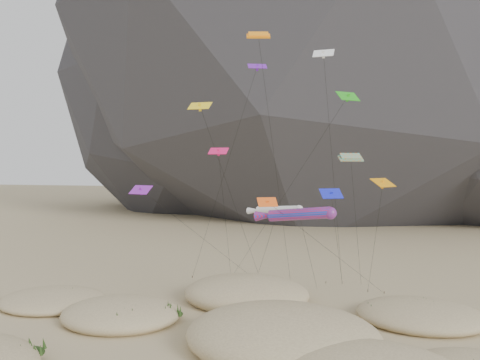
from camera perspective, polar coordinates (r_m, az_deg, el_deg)
name	(u,v)px	position (r m, az deg, el deg)	size (l,w,h in m)	color
dunes	(219,335)	(41.73, -2.58, -18.34)	(50.62, 38.51, 4.41)	#CCB789
dune_grass	(250,337)	(40.97, 1.21, -18.60)	(42.42, 29.75, 1.53)	black
kite_stakes	(294,284)	(60.56, 6.65, -12.43)	(24.42, 3.60, 0.30)	#3F2D1E
rainbow_tube_kite	(296,214)	(42.91, 6.89, -4.18)	(7.71, 15.94, 11.51)	#F41939
white_tube_kite	(276,210)	(47.11, 4.35, -3.66)	(7.05, 12.08, 11.24)	silver
orange_parafoil	(259,40)	(48.12, 2.33, 16.64)	(3.10, 13.58, 28.31)	orange
multi_parafoil	(351,159)	(49.51, 13.36, 2.52)	(2.88, 11.67, 16.36)	orange
delta_kites	(271,142)	(45.73, 3.83, 4.60)	(26.59, 21.15, 26.71)	#229F18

